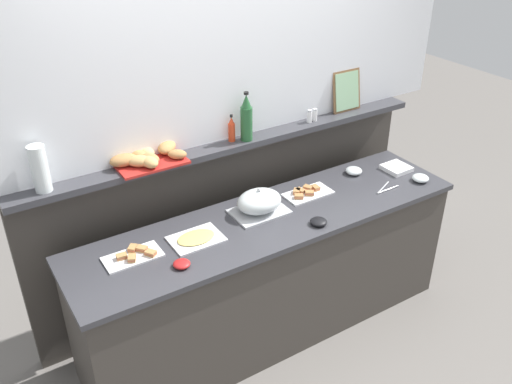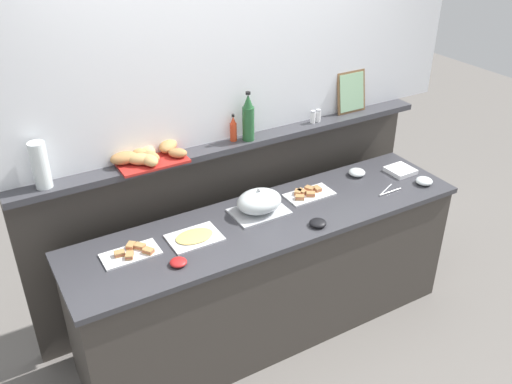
# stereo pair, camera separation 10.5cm
# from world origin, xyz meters

# --- Properties ---
(ground_plane) EXTENTS (12.00, 12.00, 0.00)m
(ground_plane) POSITION_xyz_m (0.00, 0.60, 0.00)
(ground_plane) COLOR slate
(buffet_counter) EXTENTS (2.52, 0.63, 0.90)m
(buffet_counter) POSITION_xyz_m (0.00, 0.00, 0.45)
(buffet_counter) COLOR #3D3833
(buffet_counter) RESTS_ON ground_plane
(back_ledge_unit) EXTENTS (2.81, 0.22, 1.24)m
(back_ledge_unit) POSITION_xyz_m (0.00, 0.49, 0.65)
(back_ledge_unit) COLOR #3D3833
(back_ledge_unit) RESTS_ON ground_plane
(upper_wall_panel) EXTENTS (3.41, 0.08, 1.36)m
(upper_wall_panel) POSITION_xyz_m (0.00, 0.51, 1.92)
(upper_wall_panel) COLOR white
(upper_wall_panel) RESTS_ON back_ledge_unit
(sandwich_platter_rear) EXTENTS (0.32, 0.17, 0.04)m
(sandwich_platter_rear) POSITION_xyz_m (0.35, 0.11, 0.91)
(sandwich_platter_rear) COLOR white
(sandwich_platter_rear) RESTS_ON buffet_counter
(sandwich_platter_side) EXTENTS (0.31, 0.17, 0.04)m
(sandwich_platter_side) POSITION_xyz_m (-0.85, 0.06, 0.91)
(sandwich_platter_side) COLOR white
(sandwich_platter_side) RESTS_ON buffet_counter
(cold_cuts_platter) EXTENTS (0.30, 0.21, 0.02)m
(cold_cuts_platter) POSITION_xyz_m (-0.49, 0.03, 0.91)
(cold_cuts_platter) COLOR silver
(cold_cuts_platter) RESTS_ON buffet_counter
(serving_cloche) EXTENTS (0.34, 0.24, 0.17)m
(serving_cloche) POSITION_xyz_m (-0.03, 0.09, 0.97)
(serving_cloche) COLOR #B7BABF
(serving_cloche) RESTS_ON buffet_counter
(glass_bowl_large) EXTENTS (0.12, 0.12, 0.05)m
(glass_bowl_large) POSITION_xyz_m (0.80, 0.16, 0.92)
(glass_bowl_large) COLOR silver
(glass_bowl_large) RESTS_ON buffet_counter
(glass_bowl_medium) EXTENTS (0.11, 0.11, 0.05)m
(glass_bowl_medium) POSITION_xyz_m (1.11, -0.16, 0.92)
(glass_bowl_medium) COLOR silver
(glass_bowl_medium) RESTS_ON buffet_counter
(condiment_bowl_teal) EXTENTS (0.09, 0.09, 0.03)m
(condiment_bowl_teal) POSITION_xyz_m (-0.67, -0.15, 0.91)
(condiment_bowl_teal) COLOR red
(condiment_bowl_teal) RESTS_ON buffet_counter
(condiment_bowl_dark) EXTENTS (0.10, 0.10, 0.04)m
(condiment_bowl_dark) POSITION_xyz_m (0.20, -0.21, 0.92)
(condiment_bowl_dark) COLOR black
(condiment_bowl_dark) RESTS_ON buffet_counter
(serving_tongs) EXTENTS (0.19, 0.09, 0.01)m
(serving_tongs) POSITION_xyz_m (0.82, -0.12, 0.90)
(serving_tongs) COLOR #B7BABF
(serving_tongs) RESTS_ON buffet_counter
(napkin_stack) EXTENTS (0.17, 0.17, 0.03)m
(napkin_stack) POSITION_xyz_m (1.09, 0.05, 0.91)
(napkin_stack) COLOR white
(napkin_stack) RESTS_ON buffet_counter
(wine_bottle_green) EXTENTS (0.08, 0.08, 0.32)m
(wine_bottle_green) POSITION_xyz_m (0.07, 0.40, 1.39)
(wine_bottle_green) COLOR #23562D
(wine_bottle_green) RESTS_ON back_ledge_unit
(hot_sauce_bottle) EXTENTS (0.04, 0.04, 0.18)m
(hot_sauce_bottle) POSITION_xyz_m (-0.02, 0.43, 1.32)
(hot_sauce_bottle) COLOR red
(hot_sauce_bottle) RESTS_ON back_ledge_unit
(salt_shaker) EXTENTS (0.03, 0.03, 0.09)m
(salt_shaker) POSITION_xyz_m (0.58, 0.41, 1.29)
(salt_shaker) COLOR white
(salt_shaker) RESTS_ON back_ledge_unit
(pepper_shaker) EXTENTS (0.03, 0.03, 0.09)m
(pepper_shaker) POSITION_xyz_m (0.62, 0.41, 1.29)
(pepper_shaker) COLOR white
(pepper_shaker) RESTS_ON back_ledge_unit
(bread_basket) EXTENTS (0.45, 0.28, 0.08)m
(bread_basket) POSITION_xyz_m (-0.57, 0.42, 1.28)
(bread_basket) COLOR #B2231E
(bread_basket) RESTS_ON back_ledge_unit
(framed_picture) EXTENTS (0.23, 0.06, 0.29)m
(framed_picture) POSITION_xyz_m (0.93, 0.45, 1.39)
(framed_picture) COLOR brown
(framed_picture) RESTS_ON back_ledge_unit
(water_carafe) EXTENTS (0.09, 0.09, 0.26)m
(water_carafe) POSITION_xyz_m (-1.18, 0.41, 1.37)
(water_carafe) COLOR silver
(water_carafe) RESTS_ON back_ledge_unit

